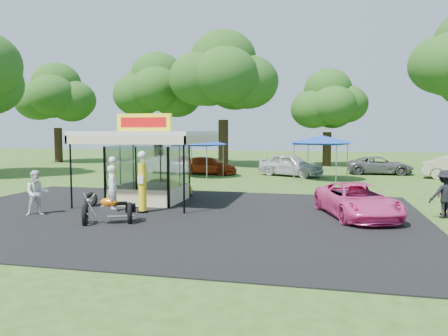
{
  "coord_description": "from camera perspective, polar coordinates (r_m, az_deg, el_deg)",
  "views": [
    {
      "loc": [
        6.01,
        -14.3,
        3.39
      ],
      "look_at": [
        1.86,
        4.0,
        1.79
      ],
      "focal_mm": 35.0,
      "sensor_mm": 36.0,
      "label": 1
    }
  ],
  "objects": [
    {
      "name": "spare_tires",
      "position": [
        20.5,
        -16.96,
        -3.95
      ],
      "size": [
        0.81,
        0.55,
        0.67
      ],
      "rotation": [
        0.0,
        0.0,
        -0.23
      ],
      "color": "black",
      "rests_on": "ground"
    },
    {
      "name": "oak_far_a",
      "position": [
        50.55,
        -20.98,
        8.22
      ],
      "size": [
        8.78,
        8.78,
        10.41
      ],
      "color": "black",
      "rests_on": "ground"
    },
    {
      "name": "bg_car_c",
      "position": [
        33.11,
        8.7,
        0.39
      ],
      "size": [
        5.28,
        3.93,
        1.67
      ],
      "primitive_type": "imported",
      "rotation": [
        0.0,
        0.0,
        1.12
      ],
      "color": "silver",
      "rests_on": "ground"
    },
    {
      "name": "tent_east",
      "position": [
        30.75,
        12.63,
        3.66
      ],
      "size": [
        4.43,
        4.43,
        3.1
      ],
      "rotation": [
        0.0,
        0.0,
        -0.3
      ],
      "color": "gray",
      "rests_on": "ground"
    },
    {
      "name": "gas_station_kiosk",
      "position": [
        20.95,
        -9.74,
        0.4
      ],
      "size": [
        5.4,
        5.4,
        4.18
      ],
      "color": "white",
      "rests_on": "ground"
    },
    {
      "name": "kiosk_car",
      "position": [
        23.13,
        -7.6,
        -2.4
      ],
      "size": [
        2.82,
        1.13,
        0.96
      ],
      "primitive_type": "imported",
      "rotation": [
        0.0,
        0.0,
        1.57
      ],
      "color": "yellow",
      "rests_on": "ground"
    },
    {
      "name": "motorcycle",
      "position": [
        16.37,
        -14.51,
        -4.15
      ],
      "size": [
        1.96,
        1.52,
        2.23
      ],
      "rotation": [
        0.0,
        0.0,
        0.43
      ],
      "color": "black",
      "rests_on": "ground"
    },
    {
      "name": "spectator_east_b",
      "position": [
        19.62,
        27.16,
        -3.19
      ],
      "size": [
        1.03,
        0.86,
        1.64
      ],
      "primitive_type": "imported",
      "rotation": [
        0.0,
        0.0,
        3.72
      ],
      "color": "gray",
      "rests_on": "ground"
    },
    {
      "name": "pink_sedan",
      "position": [
        17.86,
        16.97,
        -4.1
      ],
      "size": [
        3.57,
        5.28,
        1.34
      ],
      "primitive_type": "imported",
      "rotation": [
        0.0,
        0.0,
        0.3
      ],
      "color": "#EB3F8E",
      "rests_on": "ground"
    },
    {
      "name": "spectator_west",
      "position": [
        19.03,
        -23.26,
        -3.03
      ],
      "size": [
        1.12,
        1.09,
        1.81
      ],
      "primitive_type": "imported",
      "rotation": [
        0.0,
        0.0,
        0.68
      ],
      "color": "white",
      "rests_on": "ground"
    },
    {
      "name": "ground",
      "position": [
        15.88,
        -9.88,
        -7.53
      ],
      "size": [
        120.0,
        120.0,
        0.0
      ],
      "primitive_type": "plane",
      "color": "#284F18",
      "rests_on": "ground"
    },
    {
      "name": "tent_west",
      "position": [
        31.97,
        -3.32,
        3.5
      ],
      "size": [
        4.16,
        4.16,
        2.91
      ],
      "rotation": [
        0.0,
        0.0,
        -0.21
      ],
      "color": "gray",
      "rests_on": "ground"
    },
    {
      "name": "bg_car_d",
      "position": [
        36.27,
        19.66,
        0.31
      ],
      "size": [
        5.02,
        2.44,
        1.37
      ],
      "primitive_type": "imported",
      "rotation": [
        0.0,
        0.0,
        1.6
      ],
      "color": "#5A5A5D",
      "rests_on": "ground"
    },
    {
      "name": "gas_pump_left",
      "position": [
        18.82,
        -14.32,
        -2.22
      ],
      "size": [
        0.43,
        0.43,
        2.33
      ],
      "color": "black",
      "rests_on": "ground"
    },
    {
      "name": "oak_far_d",
      "position": [
        43.36,
        13.39,
        7.94
      ],
      "size": [
        7.66,
        7.66,
        9.12
      ],
      "color": "black",
      "rests_on": "ground"
    },
    {
      "name": "gas_pump_right",
      "position": [
        18.24,
        -10.61,
        -2.0
      ],
      "size": [
        0.48,
        0.48,
        2.58
      ],
      "color": "black",
      "rests_on": "ground"
    },
    {
      "name": "oak_far_b",
      "position": [
        47.45,
        -8.64,
        9.52
      ],
      "size": [
        9.57,
        9.57,
        11.41
      ],
      "color": "black",
      "rests_on": "ground"
    },
    {
      "name": "bg_car_b",
      "position": [
        34.24,
        -2.14,
        0.31
      ],
      "size": [
        4.84,
        2.45,
        1.35
      ],
      "primitive_type": "imported",
      "rotation": [
        0.0,
        0.0,
        1.45
      ],
      "color": "#9E2B0C",
      "rests_on": "ground"
    },
    {
      "name": "oak_far_c",
      "position": [
        42.1,
        -0.09,
        11.13
      ],
      "size": [
        10.67,
        10.67,
        12.58
      ],
      "color": "black",
      "rests_on": "ground"
    },
    {
      "name": "bg_car_a",
      "position": [
        35.2,
        -7.26,
        0.43
      ],
      "size": [
        4.33,
        1.93,
        1.38
      ],
      "primitive_type": "imported",
      "rotation": [
        0.0,
        0.0,
        1.46
      ],
      "color": "silver",
      "rests_on": "ground"
    },
    {
      "name": "asphalt_apron",
      "position": [
        17.7,
        -7.37,
        -6.15
      ],
      "size": [
        20.0,
        14.0,
        0.04
      ],
      "primitive_type": "cube",
      "color": "black",
      "rests_on": "ground"
    },
    {
      "name": "spectator_east_a",
      "position": [
        19.02,
        26.92,
        -3.07
      ],
      "size": [
        1.36,
        0.99,
        1.88
      ],
      "primitive_type": "imported",
      "rotation": [
        0.0,
        0.0,
        3.41
      ],
      "color": "black",
      "rests_on": "ground"
    }
  ]
}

